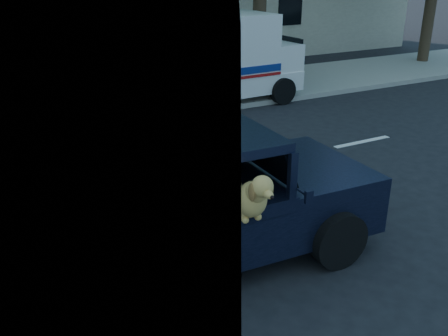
# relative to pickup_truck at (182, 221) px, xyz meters

# --- Properties ---
(ground) EXTENTS (120.00, 120.00, 0.00)m
(ground) POSITION_rel_pickup_truck_xyz_m (1.73, -0.77, -0.63)
(ground) COLOR black
(ground) RESTS_ON ground
(far_sidewalk) EXTENTS (60.00, 4.00, 0.15)m
(far_sidewalk) POSITION_rel_pickup_truck_xyz_m (1.73, 8.43, -0.56)
(far_sidewalk) COLOR gray
(far_sidewalk) RESTS_ON ground
(lane_stripes) EXTENTS (21.60, 0.14, 0.01)m
(lane_stripes) POSITION_rel_pickup_truck_xyz_m (3.73, 2.63, -0.63)
(lane_stripes) COLOR silver
(lane_stripes) RESTS_ON ground
(pickup_truck) EXTENTS (5.33, 2.79, 1.88)m
(pickup_truck) POSITION_rel_pickup_truck_xyz_m (0.00, 0.00, 0.00)
(pickup_truck) COLOR black
(pickup_truck) RESTS_ON ground
(mail_truck) EXTENTS (4.75, 2.53, 2.56)m
(mail_truck) POSITION_rel_pickup_truck_xyz_m (4.31, 7.34, 0.48)
(mail_truck) COLOR silver
(mail_truck) RESTS_ON ground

